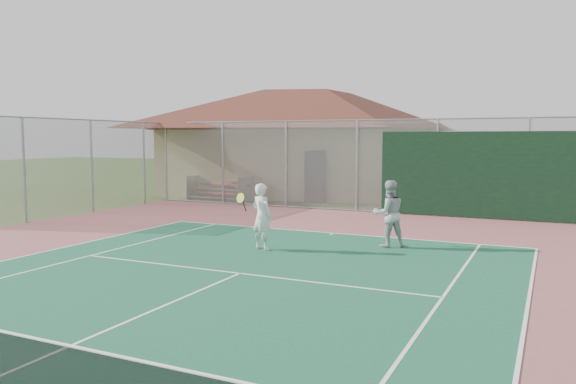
# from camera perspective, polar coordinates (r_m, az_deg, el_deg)

# --- Properties ---
(back_fence) EXTENTS (20.08, 0.11, 3.53)m
(back_fence) POSITION_cam_1_polar(r_m,az_deg,el_deg) (20.80, 15.16, 2.14)
(back_fence) COLOR gray
(back_fence) RESTS_ON ground
(side_fence_left) EXTENTS (0.08, 9.00, 3.50)m
(side_fence_left) POSITION_cam_1_polar(r_m,az_deg,el_deg) (22.47, -19.31, 2.46)
(side_fence_left) COLOR gray
(side_fence_left) RESTS_ON ground
(clubhouse) EXTENTS (15.47, 11.32, 6.21)m
(clubhouse) POSITION_cam_1_polar(r_m,az_deg,el_deg) (29.25, 2.14, 6.13)
(clubhouse) COLOR tan
(clubhouse) RESTS_ON ground
(bleachers) EXTENTS (2.96, 1.92, 1.08)m
(bleachers) POSITION_cam_1_polar(r_m,az_deg,el_deg) (26.06, -6.68, 0.50)
(bleachers) COLOR #9F2B24
(bleachers) RESTS_ON ground
(player_white_front) EXTENTS (0.97, 0.71, 1.67)m
(player_white_front) POSITION_cam_1_polar(r_m,az_deg,el_deg) (14.06, -2.72, -2.55)
(player_white_front) COLOR silver
(player_white_front) RESTS_ON ground
(player_grey_back) EXTENTS (1.05, 1.01, 1.71)m
(player_grey_back) POSITION_cam_1_polar(r_m,az_deg,el_deg) (14.66, 10.20, -2.25)
(player_grey_back) COLOR #AAACAF
(player_grey_back) RESTS_ON ground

